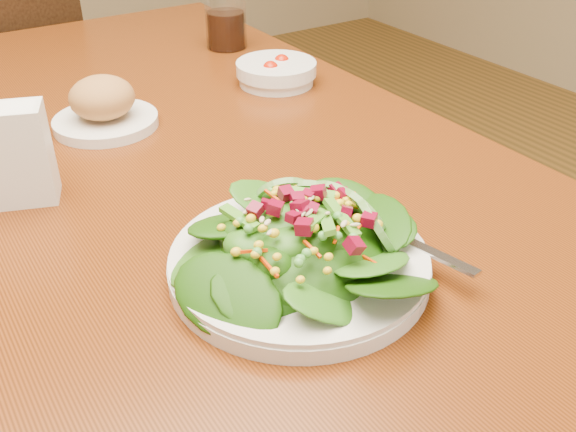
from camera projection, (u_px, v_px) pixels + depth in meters
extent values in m
cube|color=#672C0D|center=(134.00, 176.00, 0.86)|extent=(0.90, 1.40, 0.04)
cylinder|color=black|center=(201.00, 163.00, 1.69)|extent=(0.07, 0.07, 0.71)
cylinder|color=black|center=(29.00, 165.00, 1.99)|extent=(0.04, 0.04, 0.42)
cylinder|color=black|center=(101.00, 204.00, 1.80)|extent=(0.04, 0.04, 0.42)
cube|color=black|center=(4.00, 54.00, 1.41)|extent=(0.40, 0.15, 0.47)
cylinder|color=silver|center=(299.00, 265.00, 0.64)|extent=(0.26, 0.26, 0.02)
ellipsoid|color=black|center=(299.00, 242.00, 0.63)|extent=(0.18, 0.18, 0.04)
cube|color=silver|center=(404.00, 235.00, 0.67)|extent=(0.05, 0.18, 0.01)
cylinder|color=silver|center=(106.00, 122.00, 0.94)|extent=(0.15, 0.15, 0.02)
ellipsoid|color=#9E6A37|center=(102.00, 97.00, 0.92)|extent=(0.09, 0.09, 0.06)
cylinder|color=silver|center=(276.00, 73.00, 1.08)|extent=(0.14, 0.14, 0.04)
sphere|color=#BF1804|center=(282.00, 63.00, 1.09)|extent=(0.03, 0.03, 0.03)
sphere|color=#BF1804|center=(271.00, 70.00, 1.06)|extent=(0.03, 0.03, 0.03)
cylinder|color=silver|center=(225.00, 12.00, 1.22)|extent=(0.08, 0.08, 0.14)
cylinder|color=black|center=(226.00, 30.00, 1.24)|extent=(0.07, 0.07, 0.07)
cube|color=white|center=(10.00, 156.00, 0.73)|extent=(0.10, 0.08, 0.12)
cube|color=white|center=(8.00, 148.00, 0.73)|extent=(0.09, 0.07, 0.10)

